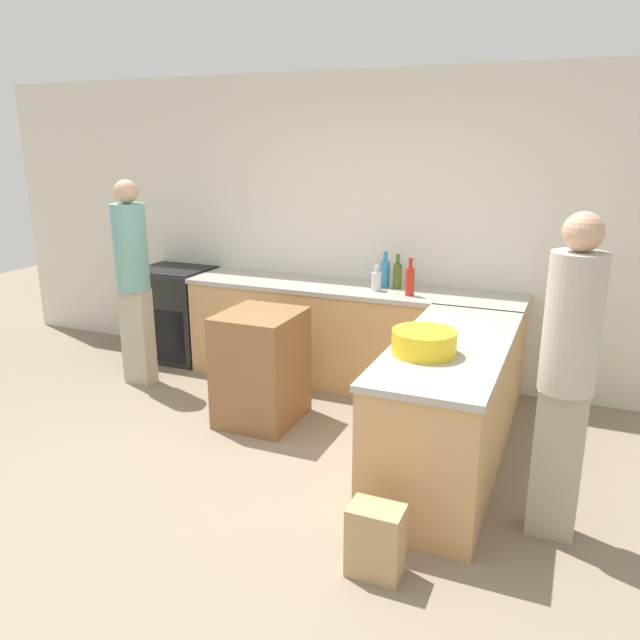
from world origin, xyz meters
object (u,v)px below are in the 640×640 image
object	(u,v)px
range_oven	(176,313)
person_at_peninsula	(568,366)
island_table	(261,367)
paper_bag	(376,541)
mixing_bowl	(424,342)
vinegar_bottle_clear	(376,281)
hot_sauce_bottle	(410,281)
person_by_range	(133,274)
dish_soap_bottle	(385,273)
olive_oil_bottle	(397,275)

from	to	relation	value
range_oven	person_at_peninsula	world-z (taller)	person_at_peninsula
island_table	paper_bag	bearing A→B (deg)	-45.08
mixing_bowl	vinegar_bottle_clear	distance (m)	1.64
vinegar_bottle_clear	paper_bag	world-z (taller)	vinegar_bottle_clear
mixing_bowl	hot_sauce_bottle	size ratio (longest dim) A/B	1.22
person_at_peninsula	mixing_bowl	bearing A→B (deg)	167.73
range_oven	mixing_bowl	bearing A→B (deg)	-27.56
person_by_range	paper_bag	world-z (taller)	person_by_range
person_at_peninsula	paper_bag	size ratio (longest dim) A/B	4.76
island_table	dish_soap_bottle	bearing A→B (deg)	60.02
vinegar_bottle_clear	paper_bag	distance (m)	2.58
island_table	person_by_range	size ratio (longest dim) A/B	0.48
mixing_bowl	hot_sauce_bottle	xyz separation A→B (m)	(-0.46, 1.38, 0.05)
island_table	mixing_bowl	xyz separation A→B (m)	(1.38, -0.51, 0.53)
range_oven	hot_sauce_bottle	bearing A→B (deg)	-2.91
hot_sauce_bottle	olive_oil_bottle	size ratio (longest dim) A/B	1.05
dish_soap_bottle	person_at_peninsula	world-z (taller)	person_at_peninsula
island_table	paper_bag	xyz separation A→B (m)	(1.39, -1.39, -0.25)
dish_soap_bottle	olive_oil_bottle	bearing A→B (deg)	-12.22
range_oven	person_by_range	bearing A→B (deg)	-81.00
range_oven	hot_sauce_bottle	distance (m)	2.49
hot_sauce_bottle	paper_bag	xyz separation A→B (m)	(0.47, -2.26, -0.83)
hot_sauce_bottle	olive_oil_bottle	world-z (taller)	hot_sauce_bottle
mixing_bowl	person_by_range	size ratio (longest dim) A/B	0.21
hot_sauce_bottle	vinegar_bottle_clear	world-z (taller)	hot_sauce_bottle
range_oven	hot_sauce_bottle	size ratio (longest dim) A/B	2.89
mixing_bowl	range_oven	bearing A→B (deg)	152.44
olive_oil_bottle	person_at_peninsula	size ratio (longest dim) A/B	0.17
vinegar_bottle_clear	person_by_range	size ratio (longest dim) A/B	0.12
range_oven	person_at_peninsula	distance (m)	4.08
olive_oil_bottle	paper_bag	world-z (taller)	olive_oil_bottle
mixing_bowl	person_at_peninsula	bearing A→B (deg)	-12.27
island_table	dish_soap_bottle	size ratio (longest dim) A/B	2.83
mixing_bowl	person_by_range	world-z (taller)	person_by_range
hot_sauce_bottle	vinegar_bottle_clear	distance (m)	0.32
hot_sauce_bottle	olive_oil_bottle	xyz separation A→B (m)	(-0.16, 0.20, -0.01)
range_oven	island_table	bearing A→B (deg)	-33.52
person_by_range	range_oven	bearing A→B (deg)	99.00
person_at_peninsula	paper_bag	distance (m)	1.33
island_table	vinegar_bottle_clear	bearing A→B (deg)	56.85
olive_oil_bottle	person_at_peninsula	bearing A→B (deg)	-51.01
paper_bag	range_oven	bearing A→B (deg)	140.45
range_oven	vinegar_bottle_clear	size ratio (longest dim) A/B	4.28
mixing_bowl	paper_bag	bearing A→B (deg)	-89.44
mixing_bowl	dish_soap_bottle	xyz separation A→B (m)	(-0.74, 1.61, 0.05)
person_by_range	person_at_peninsula	size ratio (longest dim) A/B	1.01
mixing_bowl	olive_oil_bottle	size ratio (longest dim) A/B	1.29
olive_oil_bottle	range_oven	bearing A→B (deg)	-177.94
olive_oil_bottle	person_at_peninsula	xyz separation A→B (m)	(1.42, -1.76, -0.02)
range_oven	person_by_range	size ratio (longest dim) A/B	0.50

